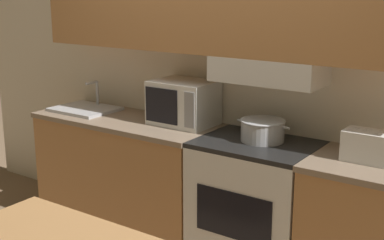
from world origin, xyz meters
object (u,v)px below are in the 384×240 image
at_px(microwave, 183,103).
at_px(sink_basin, 85,109).
at_px(stove_range, 255,207).
at_px(toaster, 372,147).
at_px(cooking_pot, 263,130).

xyz_separation_m(microwave, sink_basin, (-0.89, -0.10, -0.14)).
bearing_deg(stove_range, toaster, 2.04).
xyz_separation_m(cooking_pot, toaster, (0.70, -0.02, 0.01)).
bearing_deg(microwave, toaster, -3.35).
xyz_separation_m(stove_range, microwave, (-0.65, 0.10, 0.60)).
distance_m(toaster, sink_basin, 2.25).
bearing_deg(sink_basin, cooking_pot, 1.79).
xyz_separation_m(microwave, toaster, (1.36, -0.08, -0.07)).
relative_size(microwave, toaster, 1.35).
xyz_separation_m(stove_range, sink_basin, (-1.54, 0.00, 0.46)).
relative_size(stove_range, toaster, 2.74).
xyz_separation_m(toaster, sink_basin, (-2.25, -0.02, -0.07)).
bearing_deg(stove_range, sink_basin, 179.97).
bearing_deg(toaster, microwave, 176.65).
bearing_deg(sink_basin, toaster, 0.62).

